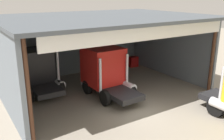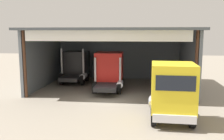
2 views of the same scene
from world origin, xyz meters
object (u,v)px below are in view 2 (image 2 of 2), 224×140
object	(u,v)px
truck_black_left_bay	(76,66)
tool_cart	(171,77)
oil_drum	(157,76)
truck_yellow_center_bay	(172,91)
truck_red_right_bay	(109,70)

from	to	relation	value
truck_black_left_bay	tool_cart	xyz separation A→B (m)	(10.03, 1.86, -1.24)
truck_black_left_bay	oil_drum	bearing A→B (deg)	13.98
truck_black_left_bay	oil_drum	size ratio (longest dim) A/B	4.63
truck_black_left_bay	truck_yellow_center_bay	bearing A→B (deg)	-50.65
truck_yellow_center_bay	truck_black_left_bay	bearing A→B (deg)	-49.65
truck_red_right_bay	tool_cart	world-z (taller)	truck_red_right_bay
oil_drum	tool_cart	size ratio (longest dim) A/B	0.93
truck_red_right_bay	truck_yellow_center_bay	bearing A→B (deg)	-60.44
truck_black_left_bay	truck_yellow_center_bay	xyz separation A→B (m)	(8.66, -10.75, 0.14)
tool_cart	truck_yellow_center_bay	bearing A→B (deg)	-96.20
truck_red_right_bay	oil_drum	size ratio (longest dim) A/B	5.46
oil_drum	tool_cart	distance (m)	1.45
truck_black_left_bay	truck_yellow_center_bay	size ratio (longest dim) A/B	0.95
truck_yellow_center_bay	oil_drum	world-z (taller)	truck_yellow_center_bay
truck_red_right_bay	oil_drum	xyz separation A→B (m)	(4.65, 4.88, -1.34)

